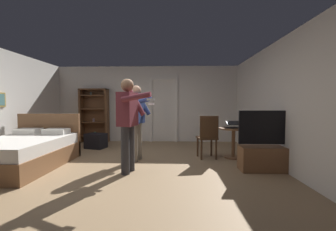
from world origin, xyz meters
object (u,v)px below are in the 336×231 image
object	(u,v)px
side_table	(233,138)
bottle_on_table	(241,124)
person_blue_shirt	(128,119)
person_striped_shirt	(137,118)
suitcase_small	(96,141)
bookshelf	(95,113)
tv_flatscreen	(267,153)
suitcase_dark	(97,141)
laptop	(233,126)
bed	(23,152)
wooden_chair	(208,135)

from	to	relation	value
side_table	bottle_on_table	bearing A→B (deg)	-29.74
person_blue_shirt	person_striped_shirt	distance (m)	0.85
suitcase_small	person_striped_shirt	bearing A→B (deg)	-26.83
bookshelf	tv_flatscreen	world-z (taller)	bookshelf
tv_flatscreen	suitcase_small	bearing A→B (deg)	154.18
suitcase_dark	suitcase_small	bearing A→B (deg)	-85.39
laptop	suitcase_small	bearing A→B (deg)	164.07
side_table	person_blue_shirt	xyz separation A→B (m)	(-2.20, -1.14, 0.51)
suitcase_dark	suitcase_small	world-z (taller)	suitcase_small
person_striped_shirt	suitcase_dark	bearing A→B (deg)	134.24
side_table	suitcase_small	bearing A→B (deg)	164.83
side_table	person_striped_shirt	size ratio (longest dim) A/B	0.42
laptop	bottle_on_table	bearing A→B (deg)	-12.18
laptop	side_table	bearing A→B (deg)	54.62
person_blue_shirt	tv_flatscreen	bearing A→B (deg)	4.32
bookshelf	person_blue_shirt	bearing A→B (deg)	-59.83
bed	tv_flatscreen	size ratio (longest dim) A/B	1.79
laptop	wooden_chair	bearing A→B (deg)	-174.10
side_table	bottle_on_table	world-z (taller)	bottle_on_table
tv_flatscreen	bottle_on_table	size ratio (longest dim) A/B	4.58
bookshelf	suitcase_dark	world-z (taller)	bookshelf
bed	laptop	size ratio (longest dim) A/B	6.12
side_table	person_blue_shirt	size ratio (longest dim) A/B	0.41
bottle_on_table	suitcase_dark	bearing A→B (deg)	161.30
side_table	laptop	world-z (taller)	laptop
bed	suitcase_dark	bearing A→B (deg)	70.71
bed	person_blue_shirt	world-z (taller)	person_blue_shirt
bookshelf	suitcase_small	xyz separation A→B (m)	(0.41, -1.01, -0.74)
side_table	person_striped_shirt	distance (m)	2.27
bottle_on_table	wooden_chair	world-z (taller)	wooden_chair
bed	laptop	distance (m)	4.45
bookshelf	side_table	distance (m)	4.50
bookshelf	suitcase_small	bearing A→B (deg)	-67.74
side_table	suitcase_small	size ratio (longest dim) A/B	1.34
tv_flatscreen	suitcase_small	world-z (taller)	tv_flatscreen
bookshelf	laptop	xyz separation A→B (m)	(3.98, -2.03, -0.19)
tv_flatscreen	side_table	bearing A→B (deg)	111.56
bookshelf	suitcase_small	world-z (taller)	bookshelf
laptop	person_blue_shirt	world-z (taller)	person_blue_shirt
tv_flatscreen	person_striped_shirt	xyz separation A→B (m)	(-2.57, 0.65, 0.62)
person_striped_shirt	bottle_on_table	bearing A→B (deg)	5.27
suitcase_small	bed	bearing A→B (deg)	-97.77
tv_flatscreen	laptop	distance (m)	1.08
wooden_chair	bookshelf	bearing A→B (deg)	148.48
wooden_chair	bottle_on_table	bearing A→B (deg)	1.74
bed	suitcase_dark	xyz separation A→B (m)	(0.72, 2.06, -0.14)
bed	person_striped_shirt	distance (m)	2.35
tv_flatscreen	bed	bearing A→B (deg)	178.87
laptop	bottle_on_table	world-z (taller)	bottle_on_table
bottle_on_table	tv_flatscreen	bearing A→B (deg)	-74.88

